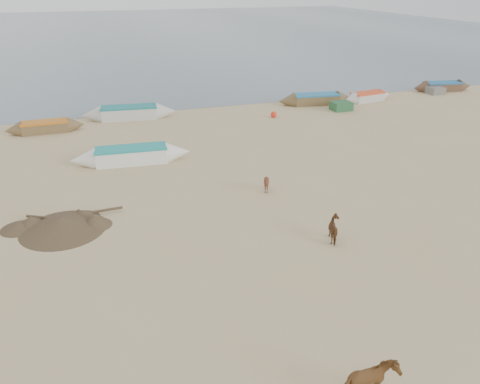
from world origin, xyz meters
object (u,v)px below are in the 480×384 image
calf_front (266,184)px  calf_right (336,229)px  cow_adult (369,383)px  near_canoe (131,155)px

calf_front → calf_right: calf_right is taller
cow_adult → near_canoe: bearing=5.0°
calf_right → near_canoe: size_ratio=0.14×
near_canoe → calf_front: bearing=-41.8°
calf_right → near_canoe: 12.97m
calf_front → near_canoe: bearing=-162.4°
cow_adult → calf_front: size_ratio=1.62×
calf_right → calf_front: bearing=3.3°
calf_front → near_canoe: near_canoe is taller
cow_adult → calf_right: size_ratio=1.48×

